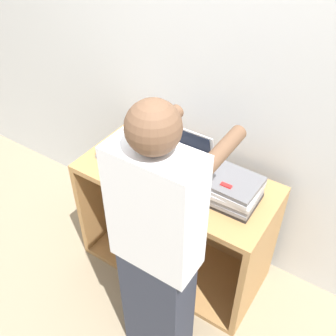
% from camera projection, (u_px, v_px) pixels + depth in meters
% --- Properties ---
extents(ground_plane, '(12.00, 12.00, 0.00)m').
position_uv_depth(ground_plane, '(152.00, 290.00, 2.61)').
color(ground_plane, gray).
extents(wall_back, '(8.00, 0.05, 2.40)m').
position_uv_depth(wall_back, '(212.00, 88.00, 2.26)').
color(wall_back, silver).
rests_on(wall_back, ground_plane).
extents(cart, '(1.19, 0.55, 0.80)m').
position_uv_depth(cart, '(181.00, 217.00, 2.58)').
color(cart, '#A87A47').
rests_on(cart, ground_plane).
extents(laptop_open, '(0.31, 0.32, 0.25)m').
position_uv_depth(laptop_open, '(181.00, 165.00, 2.28)').
color(laptop_open, '#B7B7BC').
rests_on(laptop_open, cart).
extents(laptop_stack_left, '(0.33, 0.26, 0.07)m').
position_uv_depth(laptop_stack_left, '(128.00, 152.00, 2.40)').
color(laptop_stack_left, gray).
rests_on(laptop_stack_left, cart).
extents(laptop_stack_right, '(0.32, 0.26, 0.14)m').
position_uv_depth(laptop_stack_right, '(229.00, 189.00, 2.09)').
color(laptop_stack_right, '#232326').
rests_on(laptop_stack_right, cart).
extents(person, '(0.40, 0.53, 1.62)m').
position_uv_depth(person, '(158.00, 252.00, 1.84)').
color(person, '#2D3342').
rests_on(person, ground_plane).
extents(inventory_tag, '(0.06, 0.02, 0.01)m').
position_uv_depth(inventory_tag, '(226.00, 185.00, 2.00)').
color(inventory_tag, red).
rests_on(inventory_tag, laptop_stack_right).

